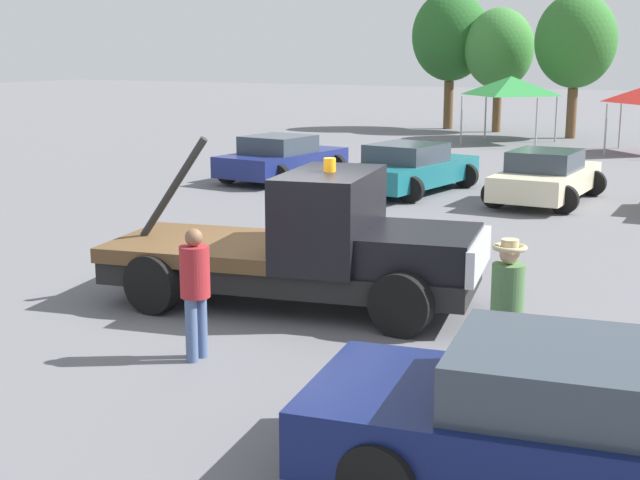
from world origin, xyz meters
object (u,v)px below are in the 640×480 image
(parked_car_cream, at_px, (546,177))
(traffic_cone, at_px, (440,245))
(tree_left, at_px, (450,36))
(canopy_tent_green, at_px, (511,86))
(person_at_hood, at_px, (195,285))
(tow_truck, at_px, (312,248))
(person_near_truck, at_px, (507,302))
(parked_car_teal, at_px, (410,168))
(tree_right, at_px, (499,49))
(tree_center, at_px, (576,41))
(foreground_car, at_px, (609,429))
(parked_car_navy, at_px, (282,158))

(parked_car_cream, distance_m, traffic_cone, 7.19)
(parked_car_cream, relative_size, tree_left, 0.68)
(canopy_tent_green, xyz_separation_m, tree_left, (-4.75, 5.51, 2.09))
(person_at_hood, bearing_deg, parked_car_cream, 87.15)
(tow_truck, xyz_separation_m, tree_left, (-9.32, 30.57, 3.56))
(person_near_truck, height_order, parked_car_cream, person_near_truck)
(tree_left, bearing_deg, person_near_truck, -68.37)
(traffic_cone, bearing_deg, person_near_truck, -62.57)
(parked_car_teal, relative_size, canopy_tent_green, 1.52)
(tow_truck, xyz_separation_m, tree_right, (-6.67, 29.98, 2.96))
(parked_car_cream, bearing_deg, person_near_truck, -166.75)
(tree_center, bearing_deg, traffic_cone, -82.21)
(foreground_car, distance_m, tree_left, 37.63)
(person_near_truck, bearing_deg, tree_left, 3.63)
(parked_car_navy, relative_size, tree_center, 0.72)
(person_near_truck, xyz_separation_m, canopy_tent_green, (-8.11, 26.93, 1.34))
(parked_car_navy, bearing_deg, tow_truck, -142.10)
(person_near_truck, bearing_deg, foreground_car, -162.06)
(traffic_cone, bearing_deg, person_at_hood, -95.52)
(tow_truck, height_order, traffic_cone, tow_truck)
(parked_car_teal, bearing_deg, tow_truck, -157.70)
(tree_right, bearing_deg, traffic_cone, -74.54)
(parked_car_cream, height_order, tree_left, tree_left)
(parked_car_navy, distance_m, tree_left, 19.78)
(parked_car_navy, distance_m, tree_center, 18.20)
(parked_car_navy, bearing_deg, traffic_cone, -128.16)
(parked_car_teal, distance_m, tree_right, 19.63)
(tree_right, bearing_deg, parked_car_navy, -91.92)
(parked_car_navy, bearing_deg, parked_car_teal, -89.22)
(parked_car_teal, distance_m, parked_car_cream, 3.69)
(foreground_car, distance_m, person_at_hood, 5.35)
(traffic_cone, bearing_deg, tree_center, 97.79)
(person_at_hood, relative_size, traffic_cone, 3.02)
(parked_car_teal, xyz_separation_m, parked_car_cream, (3.68, 0.15, -0.00))
(parked_car_cream, height_order, canopy_tent_green, canopy_tent_green)
(foreground_car, distance_m, tree_center, 33.67)
(tow_truck, bearing_deg, person_at_hood, -104.13)
(parked_car_navy, relative_size, canopy_tent_green, 1.41)
(person_at_hood, xyz_separation_m, canopy_tent_green, (-4.45, 27.81, 1.40))
(parked_car_cream, bearing_deg, parked_car_teal, 92.92)
(parked_car_cream, xyz_separation_m, tree_right, (-7.29, 18.87, 3.21))
(tow_truck, distance_m, parked_car_cream, 11.12)
(tree_left, distance_m, tree_center, 6.79)
(person_at_hood, distance_m, parked_car_teal, 14.03)
(tree_right, height_order, traffic_cone, tree_right)
(person_at_hood, xyz_separation_m, parked_car_navy, (-7.18, 14.02, -0.31))
(tow_truck, distance_m, traffic_cone, 4.02)
(parked_car_navy, height_order, parked_car_cream, same)
(tow_truck, bearing_deg, parked_car_navy, 111.19)
(tree_right, bearing_deg, person_near_truck, -72.22)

